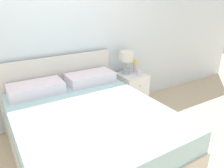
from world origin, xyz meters
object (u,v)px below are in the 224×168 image
at_px(bed, 88,129).
at_px(nightstand, 131,91).
at_px(table_lamp, 127,58).
at_px(flower_vase, 136,64).
at_px(teacup, 139,73).

distance_m(bed, nightstand, 1.33).
distance_m(table_lamp, flower_vase, 0.23).
relative_size(table_lamp, flower_vase, 1.70).
relative_size(table_lamp, teacup, 3.50).
distance_m(bed, flower_vase, 1.52).
height_order(nightstand, teacup, teacup).
xyz_separation_m(flower_vase, teacup, (-0.04, -0.14, -0.10)).
bearing_deg(nightstand, bed, -148.80).
relative_size(bed, teacup, 18.77).
bearing_deg(teacup, nightstand, 144.21).
xyz_separation_m(nightstand, table_lamp, (-0.06, 0.07, 0.55)).
bearing_deg(teacup, table_lamp, 137.10).
bearing_deg(nightstand, flower_vase, 30.15).
bearing_deg(bed, flower_vase, 31.10).
height_order(table_lamp, teacup, table_lamp).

